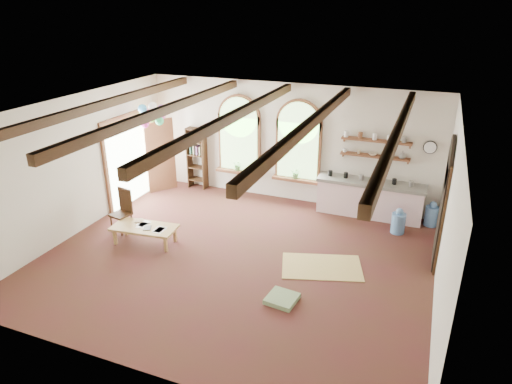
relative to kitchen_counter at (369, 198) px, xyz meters
The scene contains 27 objects.
floor 3.97m from the kitchen_counter, 125.71° to the right, with size 8.00×8.00×0.00m, color #4C211F.
ceiling_beams 4.73m from the kitchen_counter, 125.71° to the right, with size 6.20×6.80×0.18m, color #3E2813, non-canonical shape.
window_left 3.88m from the kitchen_counter, behind, with size 1.30×0.28×2.20m.
window_right 2.32m from the kitchen_counter, behind, with size 1.30×0.28×2.20m.
left_doorway 6.44m from the kitchen_counter, 167.37° to the right, with size 0.10×1.90×2.50m, color brown.
right_doorway 2.45m from the kitchen_counter, 45.86° to the right, with size 0.10×1.30×2.40m, color black.
kitchen_counter is the anchor object (origin of this frame).
wall_shelf_lower 1.09m from the kitchen_counter, 90.00° to the left, with size 1.70×0.24×0.04m, color brown.
wall_shelf_upper 1.49m from the kitchen_counter, 90.00° to the left, with size 1.70×0.24×0.04m, color brown.
wall_clock 1.91m from the kitchen_counter, 11.31° to the left, with size 0.32×0.32×0.04m, color black.
bookshelf 5.02m from the kitchen_counter, behind, with size 0.53×0.32×1.80m.
coffee_table 5.61m from the kitchen_counter, 143.39° to the right, with size 1.52×0.82×0.42m.
side_chair 6.15m from the kitchen_counter, 150.54° to the right, with size 0.49×0.49×1.04m.
floor_mat 2.95m from the kitchen_counter, 99.87° to the right, with size 1.63×1.01×0.02m, color tan.
floor_cushion 4.39m from the kitchen_counter, 101.88° to the right, with size 0.53×0.53×0.09m, color gray.
water_jug_a 1.08m from the kitchen_counter, 41.19° to the right, with size 0.33×0.33×0.63m.
water_jug_b 1.53m from the kitchen_counter, ahead, with size 0.33×0.33×0.63m.
balloon_cluster 6.07m from the kitchen_counter, behind, with size 0.88×0.88×1.15m.
table_book 5.80m from the kitchen_counter, 146.80° to the right, with size 0.15×0.22×0.02m, color olive.
tablet 5.54m from the kitchen_counter, 142.39° to the right, with size 0.16×0.24×0.01m, color black.
potted_plant_left 3.72m from the kitchen_counter, behind, with size 0.27×0.23×0.30m, color #598C4C.
potted_plant_right 2.04m from the kitchen_counter, behind, with size 0.27×0.23×0.30m, color #598C4C.
shelf_cup_a 1.38m from the kitchen_counter, 166.50° to the left, with size 0.12×0.10×0.10m, color white.
shelf_cup_b 1.22m from the kitchen_counter, 155.77° to the left, with size 0.10×0.10×0.09m, color beige.
shelf_bowl_a 1.14m from the kitchen_counter, 105.52° to the left, with size 0.22×0.22×0.05m, color beige.
shelf_bowl_b 1.18m from the kitchen_counter, 30.96° to the left, with size 0.20×0.20×0.06m, color #8C664C.
shelf_vase 1.37m from the kitchen_counter, 15.48° to the left, with size 0.18×0.18×0.19m, color slate.
Camera 1 is at (3.52, -7.75, 5.11)m, focal length 32.00 mm.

